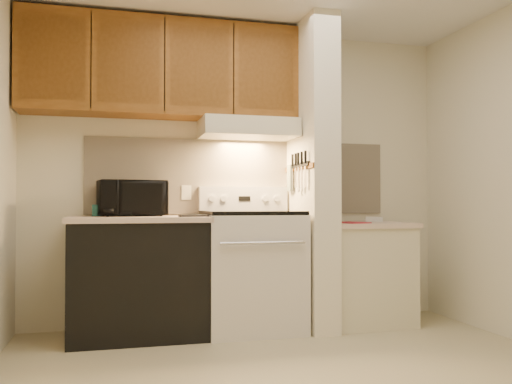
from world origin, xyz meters
name	(u,v)px	position (x,y,z in m)	size (l,w,h in m)	color
floor	(299,375)	(0.00, 0.00, 0.00)	(3.60, 3.60, 0.00)	#C4B891
wall_back	(242,175)	(0.00, 1.50, 1.25)	(3.60, 0.02, 2.50)	beige
backsplash	(242,177)	(0.00, 1.49, 1.24)	(2.60, 0.02, 0.63)	beige
range_body	(252,272)	(0.00, 1.16, 0.46)	(0.76, 0.65, 0.92)	silver
oven_window	(262,272)	(0.00, 0.84, 0.50)	(0.50, 0.01, 0.30)	black
oven_handle	(263,243)	(0.00, 0.80, 0.72)	(0.02, 0.02, 0.65)	silver
cooktop	(252,213)	(0.00, 1.16, 0.94)	(0.74, 0.64, 0.03)	black
range_backguard	(243,199)	(0.00, 1.44, 1.05)	(0.76, 0.08, 0.20)	silver
range_display	(245,199)	(0.00, 1.40, 1.05)	(0.10, 0.01, 0.04)	black
range_knob_left_outer	(212,198)	(-0.28, 1.40, 1.05)	(0.05, 0.05, 0.02)	silver
range_knob_left_inner	(224,199)	(-0.18, 1.40, 1.05)	(0.05, 0.05, 0.02)	silver
range_knob_right_inner	(265,199)	(0.18, 1.40, 1.05)	(0.05, 0.05, 0.02)	silver
range_knob_right_outer	(276,199)	(0.28, 1.40, 1.05)	(0.05, 0.05, 0.02)	silver
dishwasher_front	(139,279)	(-0.88, 1.17, 0.43)	(1.00, 0.63, 0.87)	black
left_countertop	(139,219)	(-0.88, 1.17, 0.89)	(1.04, 0.67, 0.04)	beige
spoon_rest	(195,216)	(-0.48, 0.97, 0.92)	(0.23, 0.07, 0.02)	black
teal_jar	(97,210)	(-1.19, 1.39, 0.96)	(0.08, 0.08, 0.09)	#1B5E5D
outlet	(186,193)	(-0.48, 1.48, 1.10)	(0.08, 0.01, 0.12)	beige
microwave	(132,198)	(-0.93, 1.31, 1.05)	(0.50, 0.34, 0.28)	black
partition_pillar	(312,174)	(0.51, 1.15, 1.25)	(0.22, 0.70, 2.50)	white
pillar_trim	(298,168)	(0.39, 1.15, 1.30)	(0.01, 0.70, 0.04)	brown
knife_strip	(300,165)	(0.39, 1.10, 1.32)	(0.02, 0.42, 0.04)	black
knife_blade_a	(305,176)	(0.38, 0.94, 1.22)	(0.01, 0.04, 0.16)	silver
knife_handle_a	(305,157)	(0.38, 0.93, 1.37)	(0.02, 0.02, 0.10)	black
knife_blade_b	(302,178)	(0.38, 1.02, 1.21)	(0.01, 0.04, 0.18)	silver
knife_handle_b	(302,158)	(0.38, 1.02, 1.37)	(0.02, 0.02, 0.10)	black
knife_blade_c	(299,180)	(0.38, 1.09, 1.20)	(0.01, 0.04, 0.20)	silver
knife_handle_c	(298,159)	(0.38, 1.10, 1.37)	(0.02, 0.02, 0.10)	black
knife_blade_d	(296,178)	(0.38, 1.17, 1.22)	(0.01, 0.04, 0.16)	silver
knife_handle_d	(296,159)	(0.38, 1.17, 1.37)	(0.02, 0.02, 0.10)	black
knife_blade_e	(292,179)	(0.38, 1.26, 1.21)	(0.01, 0.04, 0.18)	silver
knife_handle_e	(293,160)	(0.38, 1.25, 1.37)	(0.02, 0.02, 0.10)	black
oven_mitt	(290,178)	(0.38, 1.32, 1.22)	(0.03, 0.09, 0.22)	gray
right_cab_base	(364,275)	(0.97, 1.15, 0.40)	(0.70, 0.60, 0.81)	beige
right_countertop	(363,225)	(0.97, 1.15, 0.83)	(0.74, 0.64, 0.04)	beige
red_folder	(351,223)	(0.79, 1.00, 0.85)	(0.20, 0.27, 0.01)	#B12734
white_box	(374,219)	(1.16, 1.33, 0.87)	(0.15, 0.10, 0.04)	white
range_hood	(248,129)	(0.00, 1.28, 1.62)	(0.78, 0.44, 0.15)	beige
hood_lip	(254,131)	(0.00, 1.07, 1.58)	(0.78, 0.04, 0.06)	beige
upper_cabinets	(163,69)	(-0.69, 1.32, 2.08)	(2.18, 0.33, 0.77)	brown
cab_door_a	(52,57)	(-1.51, 1.17, 2.08)	(0.46, 0.01, 0.63)	brown
cab_gap_a	(91,59)	(-1.23, 1.16, 2.08)	(0.01, 0.01, 0.73)	black
cab_door_b	(128,62)	(-0.96, 1.17, 2.08)	(0.46, 0.01, 0.63)	brown
cab_gap_b	(165,64)	(-0.69, 1.16, 2.08)	(0.01, 0.01, 0.73)	black
cab_door_c	(200,66)	(-0.42, 1.17, 2.08)	(0.46, 0.01, 0.63)	brown
cab_gap_c	(234,69)	(-0.14, 1.16, 2.08)	(0.01, 0.01, 0.73)	black
cab_door_d	(267,71)	(0.13, 1.17, 2.08)	(0.46, 0.01, 0.63)	brown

